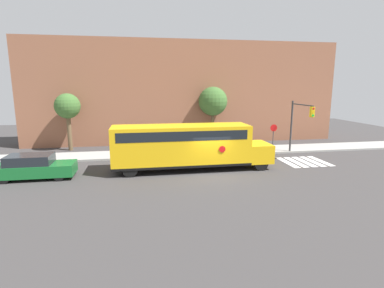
{
  "coord_description": "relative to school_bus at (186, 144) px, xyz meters",
  "views": [
    {
      "loc": [
        -4.67,
        -18.89,
        5.87
      ],
      "look_at": [
        -1.07,
        1.86,
        1.74
      ],
      "focal_mm": 28.0,
      "sensor_mm": 36.0,
      "label": 1
    }
  ],
  "objects": [
    {
      "name": "ground_plane",
      "position": [
        1.56,
        -1.36,
        -1.82
      ],
      "size": [
        60.0,
        60.0,
        0.0
      ],
      "primitive_type": "plane",
      "color": "#3A3838"
    },
    {
      "name": "sidewalk_strip",
      "position": [
        1.56,
        5.14,
        -1.74
      ],
      "size": [
        44.0,
        3.0,
        0.15
      ],
      "color": "#9E9E99",
      "rests_on": "ground"
    },
    {
      "name": "building_backdrop",
      "position": [
        1.56,
        11.64,
        3.34
      ],
      "size": [
        32.0,
        4.0,
        10.32
      ],
      "color": "#935B42",
      "rests_on": "ground"
    },
    {
      "name": "crosswalk_stripes",
      "position": [
        9.43,
        0.64,
        -1.81
      ],
      "size": [
        3.3,
        3.2,
        0.01
      ],
      "color": "white",
      "rests_on": "ground"
    },
    {
      "name": "school_bus",
      "position": [
        0.0,
        0.0,
        0.0
      ],
      "size": [
        11.14,
        2.57,
        3.16
      ],
      "color": "yellow",
      "rests_on": "ground"
    },
    {
      "name": "parked_car",
      "position": [
        -9.9,
        -0.37,
        -1.05
      ],
      "size": [
        4.79,
        1.85,
        1.56
      ],
      "color": "#196B2D",
      "rests_on": "ground"
    },
    {
      "name": "stop_sign",
      "position": [
        8.44,
        4.23,
        -0.19
      ],
      "size": [
        0.62,
        0.1,
        2.51
      ],
      "color": "#38383A",
      "rests_on": "ground"
    },
    {
      "name": "traffic_light",
      "position": [
        9.9,
        2.7,
        1.25
      ],
      "size": [
        0.28,
        3.31,
        4.57
      ],
      "color": "#38383A",
      "rests_on": "ground"
    },
    {
      "name": "tree_near_sidewalk",
      "position": [
        4.05,
        8.89,
        2.47
      ],
      "size": [
        2.86,
        2.86,
        5.75
      ],
      "color": "brown",
      "rests_on": "ground"
    },
    {
      "name": "tree_far_sidewalk",
      "position": [
        -9.52,
        8.23,
        2.15
      ],
      "size": [
        2.26,
        2.26,
        5.19
      ],
      "color": "brown",
      "rests_on": "ground"
    }
  ]
}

